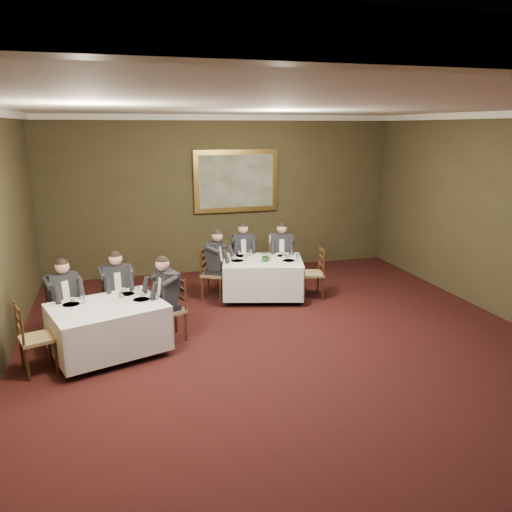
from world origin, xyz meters
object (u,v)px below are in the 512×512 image
table_second (108,326)px  chair_main_backright (281,272)px  chair_main_backleft (242,272)px  diner_main_backright (281,262)px  chair_sec_endright (171,322)px  diner_main_backleft (242,262)px  chair_main_endleft (214,284)px  diner_main_endleft (214,273)px  chair_sec_backright (118,314)px  centerpiece (266,255)px  chair_sec_backleft (66,325)px  diner_sec_endright (169,308)px  table_main (263,276)px  diner_sec_backright (118,301)px  painting (236,181)px  chair_sec_endleft (38,353)px  diner_sec_backleft (65,311)px  chair_main_endright (312,284)px  candlestick (270,251)px

table_second → chair_main_backright: chair_main_backright is taller
chair_main_backleft → chair_main_backright: size_ratio=1.00×
diner_main_backright → chair_sec_endright: 3.31m
diner_main_backleft → chair_main_endleft: diner_main_backleft is taller
chair_main_endleft → diner_main_endleft: bearing=90.0°
chair_sec_backright → centerpiece: centerpiece is taller
chair_sec_backleft → chair_sec_endright: (1.57, -0.32, 0.00)m
chair_main_backright → chair_sec_backleft: (-4.12, -1.80, 0.00)m
chair_main_endleft → diner_sec_endright: (-1.04, -1.73, 0.23)m
table_main → diner_sec_endright: bearing=-142.9°
chair_main_backleft → chair_sec_backleft: bearing=35.5°
diner_main_backleft → chair_main_backright: (0.79, -0.20, -0.23)m
chair_main_backright → diner_main_backright: 0.23m
chair_sec_backleft → diner_sec_backright: size_ratio=0.74×
table_main → painting: size_ratio=0.92×
table_main → diner_main_endleft: 0.95m
chair_main_endleft → diner_sec_endright: diner_sec_endright is taller
chair_sec_backleft → painting: (3.52, 3.27, 1.77)m
table_second → chair_sec_endleft: bearing=-161.8°
diner_main_backright → chair_sec_endleft: bearing=48.9°
diner_sec_endright → diner_main_endleft: bearing=-47.5°
chair_main_backright → chair_sec_backright: bearing=42.0°
diner_sec_backleft → painting: 5.05m
table_main → diner_main_endleft: diner_main_endleft is taller
diner_sec_backleft → chair_sec_endright: bearing=144.8°
table_second → chair_sec_endleft: chair_sec_endleft is taller
chair_sec_endleft → chair_sec_backright: bearing=119.5°
chair_main_endright → diner_sec_endright: bearing=122.1°
chair_main_backright → diner_sec_backright: diner_sec_backright is taller
chair_main_backleft → chair_sec_backright: bearing=39.0°
chair_sec_backright → diner_main_backleft: bearing=-155.5°
chair_sec_backleft → diner_sec_backright: 0.86m
diner_sec_backleft → chair_sec_backright: size_ratio=1.35×
diner_sec_endright → diner_main_backleft: bearing=-53.6°
table_main → diner_sec_endright: diner_sec_endright is taller
chair_main_backright → diner_main_backright: bearing=90.0°
diner_main_endleft → diner_sec_backleft: size_ratio=1.00×
chair_main_endleft → table_second: bearing=-15.1°
diner_sec_backright → chair_sec_endleft: bearing=37.6°
chair_main_backright → chair_sec_endright: bearing=57.0°
diner_sec_backleft → chair_sec_backleft: bearing=-90.0°
diner_sec_backright → candlestick: 3.01m
diner_main_endleft → chair_main_backleft: bearing=158.7°
table_second → diner_main_backleft: bearing=44.3°
table_second → diner_main_endleft: diner_main_endleft is taller
chair_main_endleft → chair_sec_backright: bearing=-28.7°
diner_main_backleft → chair_sec_backleft: size_ratio=1.35×
table_second → diner_sec_endright: bearing=18.2°
table_second → chair_main_endleft: bearing=46.2°
chair_sec_backleft → diner_sec_backleft: size_ratio=0.74×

